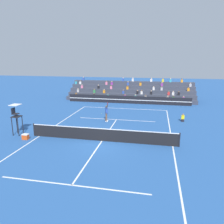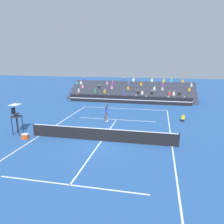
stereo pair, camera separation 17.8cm
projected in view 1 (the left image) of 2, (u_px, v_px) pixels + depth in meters
The scene contains 10 objects.
ground_plane at pixel (102, 141), 17.50m from camera, with size 120.00×120.00×0.00m, color #285699.
court_lines at pixel (102, 141), 17.50m from camera, with size 11.10×23.90×0.01m.
tennis_net at pixel (102, 135), 17.37m from camera, with size 12.00×0.10×1.10m.
sponsor_banner_wall at pixel (128, 100), 32.07m from camera, with size 18.00×0.26×1.10m.
bleacher_stand at pixel (131, 93), 35.58m from camera, with size 19.97×4.75×3.38m.
umpire_chair at pixel (16, 115), 18.57m from camera, with size 0.76×0.84×2.67m.
ball_kid_courtside at pixel (183, 118), 22.84m from camera, with size 0.30×0.36×0.84m.
tennis_player at pixel (106, 112), 22.69m from camera, with size 0.55×1.25×2.32m.
tennis_ball at pixel (102, 113), 26.21m from camera, with size 0.07×0.07×0.07m, color #C6DB33.
equipment_cooler at pixel (25, 137), 17.82m from camera, with size 0.50×0.38×0.45m.
Camera 1 is at (4.10, -15.95, 6.43)m, focal length 35.00 mm.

